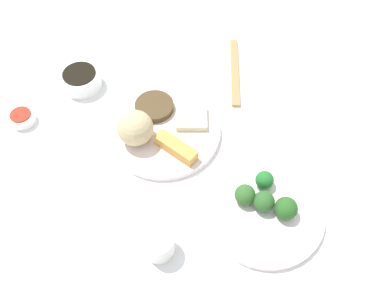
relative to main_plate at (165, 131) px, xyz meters
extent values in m
cube|color=white|center=(-0.01, 0.00, -0.02)|extent=(2.20, 2.20, 0.02)
cylinder|color=white|center=(0.00, 0.00, 0.00)|extent=(0.26, 0.26, 0.02)
sphere|color=#C9B481|center=(0.02, -0.06, 0.05)|extent=(0.08, 0.08, 0.08)
cube|color=gold|center=(0.06, 0.02, 0.02)|extent=(0.09, 0.09, 0.03)
cube|color=beige|center=(-0.02, 0.06, 0.02)|extent=(0.07, 0.07, 0.01)
cylinder|color=#48371E|center=(-0.06, -0.02, 0.02)|extent=(0.09, 0.09, 0.02)
cylinder|color=white|center=(0.21, 0.19, 0.00)|extent=(0.24, 0.24, 0.01)
sphere|color=#227229|center=(0.16, 0.20, 0.02)|extent=(0.04, 0.04, 0.04)
sphere|color=#285D22|center=(0.22, 0.23, 0.03)|extent=(0.04, 0.04, 0.04)
sphere|color=#2B5F26|center=(0.21, 0.19, 0.03)|extent=(0.04, 0.04, 0.04)
sphere|color=#306327|center=(0.19, 0.15, 0.03)|extent=(0.04, 0.04, 0.04)
cylinder|color=white|center=(-0.16, -0.20, 0.01)|extent=(0.10, 0.10, 0.04)
cylinder|color=black|center=(-0.16, -0.20, 0.03)|extent=(0.08, 0.08, 0.00)
cylinder|color=white|center=(-0.06, -0.33, 0.00)|extent=(0.06, 0.06, 0.02)
cylinder|color=red|center=(-0.06, -0.33, 0.02)|extent=(0.05, 0.05, 0.00)
cylinder|color=white|center=(0.27, -0.02, 0.02)|extent=(0.06, 0.06, 0.05)
cube|color=#A2844E|center=(-0.19, 0.19, 0.00)|extent=(0.24, 0.04, 0.01)
camera|label=1|loc=(0.55, 0.02, 0.72)|focal=36.94mm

